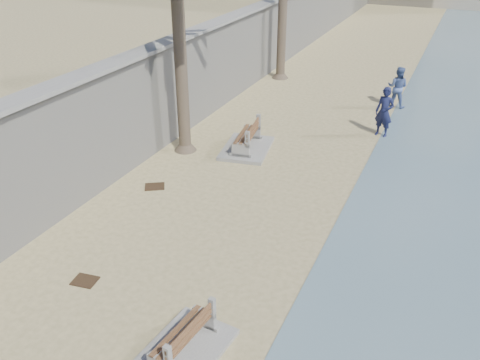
% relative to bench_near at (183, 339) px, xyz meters
% --- Properties ---
extents(seawall, '(0.45, 70.00, 3.50)m').
position_rel_bench_near_xyz_m(seawall, '(-5.72, 17.90, 1.39)').
color(seawall, gray).
rests_on(seawall, ground_plane).
extents(wall_cap, '(0.80, 70.00, 0.12)m').
position_rel_bench_near_xyz_m(wall_cap, '(-5.72, 17.90, 3.19)').
color(wall_cap, gray).
rests_on(wall_cap, seawall).
extents(bench_near, '(1.54, 2.09, 0.82)m').
position_rel_bench_near_xyz_m(bench_near, '(0.00, 0.00, 0.00)').
color(bench_near, gray).
rests_on(bench_near, ground_plane).
extents(bench_far, '(1.93, 2.53, 0.96)m').
position_rel_bench_near_xyz_m(bench_far, '(-2.68, 9.19, 0.06)').
color(bench_far, gray).
rests_on(bench_far, ground_plane).
extents(person_a, '(0.89, 0.71, 2.17)m').
position_rel_bench_near_xyz_m(person_a, '(1.48, 12.51, 0.73)').
color(person_a, '#161A3D').
rests_on(person_a, ground_plane).
extents(person_b, '(1.01, 0.82, 1.96)m').
position_rel_bench_near_xyz_m(person_b, '(1.43, 16.06, 0.62)').
color(person_b, '#475C94').
rests_on(person_b, ground_plane).
extents(debris_c, '(0.76, 0.72, 0.03)m').
position_rel_bench_near_xyz_m(debris_c, '(-4.17, 5.47, -0.34)').
color(debris_c, '#382616').
rests_on(debris_c, ground_plane).
extents(debris_d, '(0.61, 0.51, 0.03)m').
position_rel_bench_near_xyz_m(debris_d, '(-3.17, 0.94, -0.34)').
color(debris_d, '#382616').
rests_on(debris_d, ground_plane).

